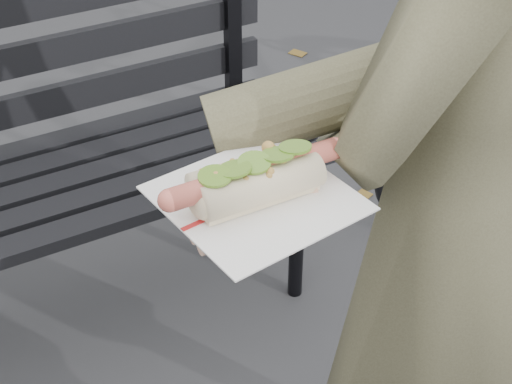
% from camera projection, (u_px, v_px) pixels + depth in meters
% --- Properties ---
extents(person, '(0.69, 0.56, 1.64)m').
position_uv_depth(person, '(454.00, 220.00, 1.18)').
color(person, '#4D4A33').
rests_on(person, ground).
extents(held_hotdog, '(0.62, 0.30, 0.20)m').
position_uv_depth(held_hotdog, '(370.00, 101.00, 0.94)').
color(held_hotdog, '#4D4A33').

